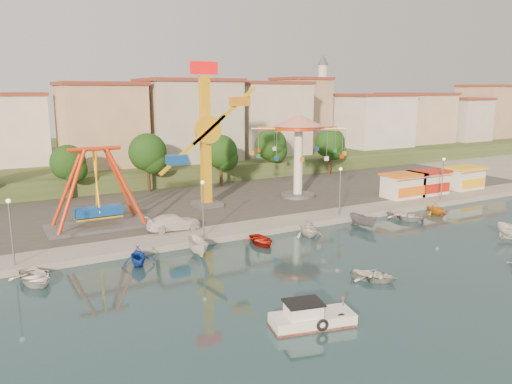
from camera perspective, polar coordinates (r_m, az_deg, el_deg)
ground at (r=40.77m, az=12.13°, el=-8.70°), size 200.00×200.00×0.00m
quay_deck at (r=94.97m, az=-13.40°, el=2.95°), size 200.00×100.00×0.60m
asphalt_pad at (r=65.19m, az=-5.51°, el=-0.33°), size 90.00×28.00×0.01m
hill_terrace at (r=99.59m, az=-14.24°, el=3.99°), size 200.00×60.00×3.00m
pirate_ship_ride at (r=51.29m, az=-17.71°, el=0.26°), size 10.00×5.00×8.00m
kamikaze_tower at (r=57.58m, az=-5.32°, el=5.98°), size 8.07×3.10×16.50m
wave_swinger at (r=62.87m, az=4.90°, el=6.25°), size 11.60×11.60×10.40m
booth_left at (r=65.84m, az=16.46°, el=0.75°), size 5.40×3.78×3.08m
booth_mid at (r=69.12m, az=19.07°, el=1.08°), size 5.40×3.78×3.08m
booth_right at (r=74.49m, az=22.69°, el=1.53°), size 5.40×3.78×3.08m
lamp_post_0 at (r=42.82m, az=-26.15°, el=-4.32°), size 0.14×0.14×5.00m
lamp_post_1 at (r=46.32m, az=-6.06°, el=-2.05°), size 0.14×0.14×5.00m
lamp_post_2 at (r=54.49m, az=9.57°, el=-0.10°), size 0.14×0.14×5.00m
lamp_post_3 at (r=65.61m, az=20.52°, el=1.28°), size 0.14×0.14×5.00m
tree_1 at (r=65.95m, az=-20.69°, el=3.17°), size 4.35×4.35×6.80m
tree_2 at (r=67.65m, az=-12.28°, el=4.46°), size 5.02×5.02×7.85m
tree_3 at (r=69.95m, az=-4.05°, el=4.61°), size 4.68×4.68×7.32m
tree_4 at (r=77.26m, az=1.73°, el=5.43°), size 4.86×4.86×7.60m
tree_5 at (r=81.42m, az=8.46°, el=5.59°), size 4.83×4.83×7.54m
building_1 at (r=80.18m, az=-26.29°, el=5.60°), size 12.33×9.01×8.63m
building_2 at (r=82.43m, az=-17.20°, el=7.31°), size 11.95×9.28×11.23m
building_3 at (r=83.56m, az=-7.35°, el=7.07°), size 12.59×10.50×9.20m
building_4 at (r=92.44m, az=-0.35°, el=7.60°), size 10.75×9.23×9.24m
building_5 at (r=98.00m, az=7.08°, el=8.31°), size 12.77×10.96×11.21m
building_6 at (r=104.22m, az=12.88°, el=8.61°), size 8.23×8.98×12.36m
building_7 at (r=116.06m, az=15.59°, el=7.86°), size 11.59×10.93×8.76m
building_8 at (r=122.01m, az=22.51°, el=8.46°), size 12.84×9.28×12.58m
building_9 at (r=134.54m, az=25.14°, el=7.74°), size 12.95×9.17×9.21m
minaret at (r=102.97m, az=7.56°, el=10.64°), size 2.80×2.80×18.00m
cabin_motorboat at (r=31.05m, az=6.26°, el=-14.19°), size 5.35×3.01×1.78m
rowboat_a at (r=38.73m, az=13.32°, el=-9.30°), size 3.95×4.19×0.71m
van at (r=49.19m, az=-9.38°, el=-3.43°), size 5.34×2.41×1.52m
moored_boat_0 at (r=40.60m, az=-23.96°, el=-8.90°), size 3.72×4.68×0.87m
moored_boat_1 at (r=41.74m, az=-13.36°, el=-7.10°), size 3.30×3.61×1.62m
moored_boat_2 at (r=43.38m, az=-6.64°, el=-6.21°), size 2.01×4.10×1.52m
moored_boat_3 at (r=46.16m, az=0.61°, el=-5.54°), size 2.88×3.83×0.75m
moored_boat_4 at (r=48.76m, az=5.96°, el=-4.11°), size 2.83×3.25×1.67m
moored_boat_5 at (r=53.05m, az=12.17°, el=-3.20°), size 1.82×3.66×1.35m
moored_boat_6 at (r=57.25m, az=16.75°, el=-2.61°), size 3.83×4.73×0.86m
moored_boat_7 at (r=60.62m, az=19.88°, el=-1.74°), size 2.60×2.96×1.47m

